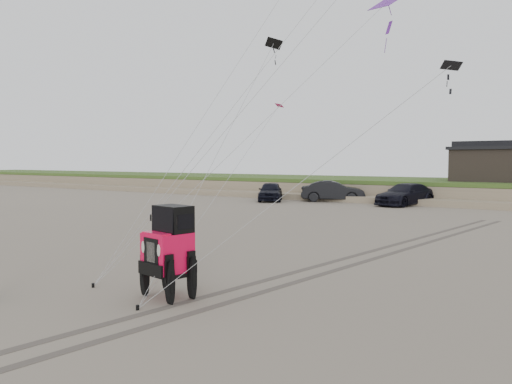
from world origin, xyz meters
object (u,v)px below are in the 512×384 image
Objects in this scene: jeep at (168,261)px; truck_b at (333,191)px; cabin at (493,163)px; truck_a at (270,191)px; truck_c at (405,194)px.

truck_b is at bearing 118.18° from jeep.
truck_b is (-11.25, -6.91, -2.37)m from cabin.
jeep is at bearing 170.48° from truck_b.
cabin reaches higher than jeep.
truck_a is at bearing -149.81° from cabin.
cabin reaches higher than truck_c.
cabin is at bearing 69.80° from truck_c.
jeep reaches higher than truck_c.
jeep is at bearing -91.35° from truck_a.
truck_c is 1.16× the size of jeep.
cabin is 18.61m from truck_a.
cabin is 1.21× the size of truck_b.
cabin is 1.28× the size of jeep.
cabin is 9.00m from truck_c.
truck_b is 1.06× the size of jeep.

